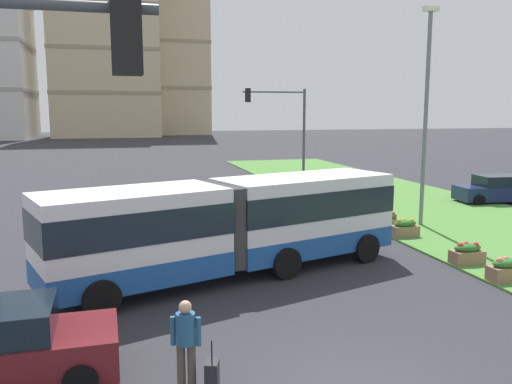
{
  "coord_description": "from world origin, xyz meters",
  "views": [
    {
      "loc": [
        -4.15,
        -8.16,
        5.19
      ],
      "look_at": [
        0.77,
        10.62,
        2.2
      ],
      "focal_mm": 36.97,
      "sensor_mm": 36.0,
      "label": 1
    }
  ],
  "objects_px": {
    "articulated_bus": "(232,224)",
    "flower_planter_1": "(507,269)",
    "pedestrian_crossing": "(186,339)",
    "rolling_suitcase": "(212,375)",
    "flower_planter_4": "(386,221)",
    "car_navy_sedan": "(496,190)",
    "flower_planter_5": "(352,206)",
    "streetlight_median": "(426,109)",
    "traffic_light_far_right": "(285,124)",
    "flower_planter_2": "(467,253)",
    "apartment_tower_centre": "(169,24)",
    "flower_planter_3": "(405,228)",
    "apartment_tower_westcentre": "(104,32)"
  },
  "relations": [
    {
      "from": "articulated_bus",
      "to": "flower_planter_2",
      "type": "xyz_separation_m",
      "value": [
        7.93,
        -0.99,
        -1.23
      ]
    },
    {
      "from": "pedestrian_crossing",
      "to": "flower_planter_2",
      "type": "xyz_separation_m",
      "value": [
        10.22,
        5.62,
        -0.58
      ]
    },
    {
      "from": "rolling_suitcase",
      "to": "flower_planter_5",
      "type": "relative_size",
      "value": 0.88
    },
    {
      "from": "traffic_light_far_right",
      "to": "car_navy_sedan",
      "type": "bearing_deg",
      "value": -24.28
    },
    {
      "from": "articulated_bus",
      "to": "rolling_suitcase",
      "type": "height_order",
      "value": "articulated_bus"
    },
    {
      "from": "articulated_bus",
      "to": "flower_planter_4",
      "type": "distance_m",
      "value": 9.24
    },
    {
      "from": "flower_planter_3",
      "to": "traffic_light_far_right",
      "type": "height_order",
      "value": "traffic_light_far_right"
    },
    {
      "from": "flower_planter_3",
      "to": "rolling_suitcase",
      "type": "bearing_deg",
      "value": -134.76
    },
    {
      "from": "flower_planter_4",
      "to": "articulated_bus",
      "type": "bearing_deg",
      "value": -149.98
    },
    {
      "from": "traffic_light_far_right",
      "to": "streetlight_median",
      "type": "relative_size",
      "value": 0.68
    },
    {
      "from": "flower_planter_5",
      "to": "traffic_light_far_right",
      "type": "relative_size",
      "value": 0.17
    },
    {
      "from": "rolling_suitcase",
      "to": "streetlight_median",
      "type": "distance_m",
      "value": 17.26
    },
    {
      "from": "traffic_light_far_right",
      "to": "rolling_suitcase",
      "type": "bearing_deg",
      "value": -111.22
    },
    {
      "from": "flower_planter_5",
      "to": "streetlight_median",
      "type": "distance_m",
      "value": 6.12
    },
    {
      "from": "car_navy_sedan",
      "to": "rolling_suitcase",
      "type": "bearing_deg",
      "value": -140.05
    },
    {
      "from": "articulated_bus",
      "to": "rolling_suitcase",
      "type": "xyz_separation_m",
      "value": [
        -1.85,
        -6.81,
        -1.34
      ]
    },
    {
      "from": "flower_planter_3",
      "to": "streetlight_median",
      "type": "distance_m",
      "value": 5.51
    },
    {
      "from": "flower_planter_1",
      "to": "flower_planter_5",
      "type": "height_order",
      "value": "same"
    },
    {
      "from": "flower_planter_2",
      "to": "traffic_light_far_right",
      "type": "xyz_separation_m",
      "value": [
        -1.59,
        15.25,
        4.0
      ]
    },
    {
      "from": "flower_planter_1",
      "to": "streetlight_median",
      "type": "bearing_deg",
      "value": 76.27
    },
    {
      "from": "car_navy_sedan",
      "to": "articulated_bus",
      "type": "bearing_deg",
      "value": -151.88
    },
    {
      "from": "flower_planter_4",
      "to": "apartment_tower_centre",
      "type": "bearing_deg",
      "value": 89.59
    },
    {
      "from": "flower_planter_3",
      "to": "flower_planter_4",
      "type": "bearing_deg",
      "value": 90.0
    },
    {
      "from": "flower_planter_4",
      "to": "rolling_suitcase",
      "type": "bearing_deg",
      "value": -130.63
    },
    {
      "from": "car_navy_sedan",
      "to": "apartment_tower_centre",
      "type": "height_order",
      "value": "apartment_tower_centre"
    },
    {
      "from": "flower_planter_5",
      "to": "streetlight_median",
      "type": "relative_size",
      "value": 0.11
    },
    {
      "from": "pedestrian_crossing",
      "to": "rolling_suitcase",
      "type": "relative_size",
      "value": 1.79
    },
    {
      "from": "rolling_suitcase",
      "to": "streetlight_median",
      "type": "bearing_deg",
      "value": 45.09
    },
    {
      "from": "pedestrian_crossing",
      "to": "flower_planter_1",
      "type": "distance_m",
      "value": 10.9
    },
    {
      "from": "traffic_light_far_right",
      "to": "flower_planter_4",
      "type": "bearing_deg",
      "value": -80.65
    },
    {
      "from": "car_navy_sedan",
      "to": "flower_planter_1",
      "type": "bearing_deg",
      "value": -127.83
    },
    {
      "from": "flower_planter_4",
      "to": "apartment_tower_westcentre",
      "type": "height_order",
      "value": "apartment_tower_westcentre"
    },
    {
      "from": "pedestrian_crossing",
      "to": "flower_planter_4",
      "type": "height_order",
      "value": "pedestrian_crossing"
    },
    {
      "from": "rolling_suitcase",
      "to": "flower_planter_1",
      "type": "xyz_separation_m",
      "value": [
        9.77,
        3.93,
        0.11
      ]
    },
    {
      "from": "traffic_light_far_right",
      "to": "apartment_tower_centre",
      "type": "height_order",
      "value": "apartment_tower_centre"
    },
    {
      "from": "car_navy_sedan",
      "to": "rolling_suitcase",
      "type": "height_order",
      "value": "car_navy_sedan"
    },
    {
      "from": "rolling_suitcase",
      "to": "apartment_tower_centre",
      "type": "bearing_deg",
      "value": 84.71
    },
    {
      "from": "flower_planter_5",
      "to": "flower_planter_1",
      "type": "bearing_deg",
      "value": -90.0
    },
    {
      "from": "flower_planter_1",
      "to": "flower_planter_4",
      "type": "height_order",
      "value": "same"
    },
    {
      "from": "car_navy_sedan",
      "to": "flower_planter_4",
      "type": "relative_size",
      "value": 4.17
    },
    {
      "from": "pedestrian_crossing",
      "to": "streetlight_median",
      "type": "height_order",
      "value": "streetlight_median"
    },
    {
      "from": "flower_planter_2",
      "to": "articulated_bus",
      "type": "bearing_deg",
      "value": 172.87
    },
    {
      "from": "articulated_bus",
      "to": "streetlight_median",
      "type": "xyz_separation_m",
      "value": [
        9.83,
        4.9,
        3.6
      ]
    },
    {
      "from": "car_navy_sedan",
      "to": "apartment_tower_westcentre",
      "type": "xyz_separation_m",
      "value": [
        -22.55,
        87.29,
        20.06
      ]
    },
    {
      "from": "pedestrian_crossing",
      "to": "flower_planter_2",
      "type": "height_order",
      "value": "pedestrian_crossing"
    },
    {
      "from": "articulated_bus",
      "to": "flower_planter_1",
      "type": "distance_m",
      "value": 8.52
    },
    {
      "from": "flower_planter_2",
      "to": "streetlight_median",
      "type": "height_order",
      "value": "streetlight_median"
    },
    {
      "from": "rolling_suitcase",
      "to": "apartment_tower_westcentre",
      "type": "distance_m",
      "value": 105.45
    },
    {
      "from": "flower_planter_4",
      "to": "streetlight_median",
      "type": "distance_m",
      "value": 5.2
    },
    {
      "from": "flower_planter_2",
      "to": "apartment_tower_centre",
      "type": "height_order",
      "value": "apartment_tower_centre"
    }
  ]
}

